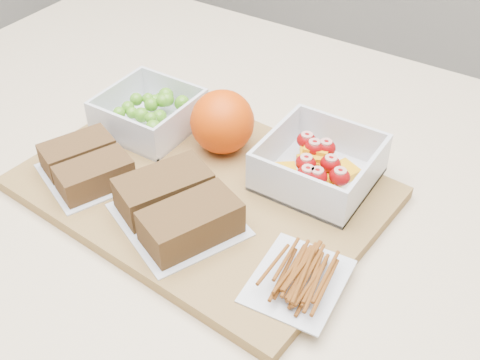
{
  "coord_description": "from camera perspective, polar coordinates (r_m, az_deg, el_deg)",
  "views": [
    {
      "loc": [
        0.32,
        -0.46,
        1.39
      ],
      "look_at": [
        0.02,
        0.01,
        0.93
      ],
      "focal_mm": 45.0,
      "sensor_mm": 36.0,
      "label": 1
    }
  ],
  "objects": [
    {
      "name": "cutting_board",
      "position": [
        0.74,
        -3.59,
        -0.81
      ],
      "size": [
        0.44,
        0.33,
        0.02
      ],
      "primitive_type": "cube",
      "rotation": [
        0.0,
        0.0,
        -0.08
      ],
      "color": "olive",
      "rests_on": "counter"
    },
    {
      "name": "grape_container",
      "position": [
        0.83,
        -8.38,
        6.26
      ],
      "size": [
        0.12,
        0.12,
        0.05
      ],
      "color": "silver",
      "rests_on": "cutting_board"
    },
    {
      "name": "fruit_container",
      "position": [
        0.73,
        7.43,
        1.29
      ],
      "size": [
        0.13,
        0.13,
        0.05
      ],
      "color": "silver",
      "rests_on": "cutting_board"
    },
    {
      "name": "orange",
      "position": [
        0.77,
        -1.69,
        5.54
      ],
      "size": [
        0.08,
        0.08,
        0.08
      ],
      "primitive_type": "sphere",
      "color": "#E14505",
      "rests_on": "cutting_board"
    },
    {
      "name": "sandwich_bag_left",
      "position": [
        0.76,
        -14.38,
        1.42
      ],
      "size": [
        0.14,
        0.14,
        0.04
      ],
      "color": "silver",
      "rests_on": "cutting_board"
    },
    {
      "name": "sandwich_bag_center",
      "position": [
        0.68,
        -5.98,
        -2.54
      ],
      "size": [
        0.18,
        0.17,
        0.04
      ],
      "color": "silver",
      "rests_on": "cutting_board"
    },
    {
      "name": "pretzel_bag",
      "position": [
        0.62,
        5.58,
        -8.83
      ],
      "size": [
        0.1,
        0.12,
        0.02
      ],
      "color": "silver",
      "rests_on": "cutting_board"
    }
  ]
}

